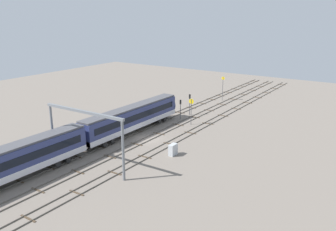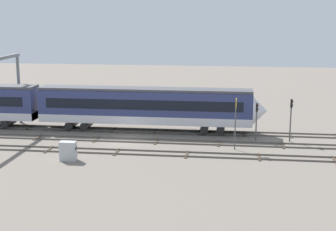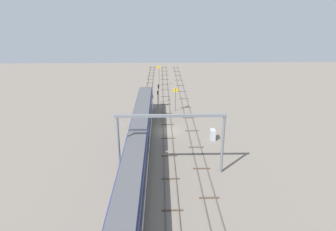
# 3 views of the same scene
# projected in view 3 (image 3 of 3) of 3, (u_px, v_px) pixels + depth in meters

# --- Properties ---
(ground_plane) EXTENTS (145.53, 145.53, 0.00)m
(ground_plane) POSITION_uv_depth(u_px,v_px,m) (168.00, 131.00, 54.16)
(ground_plane) COLOR slate
(track_near_foreground) EXTENTS (129.53, 2.40, 0.16)m
(track_near_foreground) POSITION_uv_depth(u_px,v_px,m) (192.00, 131.00, 54.24)
(track_near_foreground) COLOR #59544C
(track_near_foreground) RESTS_ON ground
(track_second_near) EXTENTS (129.53, 2.40, 0.16)m
(track_second_near) POSITION_uv_depth(u_px,v_px,m) (168.00, 131.00, 54.14)
(track_second_near) COLOR #59544C
(track_second_near) RESTS_ON ground
(track_with_train) EXTENTS (129.53, 2.40, 0.16)m
(track_with_train) POSITION_uv_depth(u_px,v_px,m) (143.00, 131.00, 54.04)
(track_with_train) COLOR #59544C
(track_with_train) RESTS_ON ground
(train) EXTENTS (75.20, 3.24, 4.80)m
(train) POSITION_uv_depth(u_px,v_px,m) (131.00, 192.00, 31.57)
(train) COLOR navy
(train) RESTS_ON ground
(overhead_gantry) EXTENTS (0.40, 14.35, 8.44)m
(overhead_gantry) POSITION_uv_depth(u_px,v_px,m) (171.00, 131.00, 38.42)
(overhead_gantry) COLOR slate
(overhead_gantry) RESTS_ON ground
(speed_sign_near_foreground) EXTENTS (0.14, 0.83, 6.01)m
(speed_sign_near_foreground) POSITION_uv_depth(u_px,v_px,m) (159.00, 74.00, 83.82)
(speed_sign_near_foreground) COLOR #4C4C51
(speed_sign_near_foreground) RESTS_ON ground
(speed_sign_mid_trackside) EXTENTS (0.14, 1.01, 5.16)m
(speed_sign_mid_trackside) POSITION_uv_depth(u_px,v_px,m) (175.00, 96.00, 63.72)
(speed_sign_mid_trackside) COLOR #4C4C51
(speed_sign_mid_trackside) RESTS_ON ground
(signal_light_trackside_approach) EXTENTS (0.31, 0.32, 4.52)m
(signal_light_trackside_approach) POSITION_uv_depth(u_px,v_px,m) (158.00, 91.00, 69.17)
(signal_light_trackside_approach) COLOR #4C4C51
(signal_light_trackside_approach) RESTS_ON ground
(signal_light_trackside_departure) EXTENTS (0.31, 0.32, 4.00)m
(signal_light_trackside_departure) POSITION_uv_depth(u_px,v_px,m) (158.00, 97.00, 65.99)
(signal_light_trackside_departure) COLOR #4C4C51
(signal_light_trackside_departure) RESTS_ON ground
(relay_cabinet) EXTENTS (1.50, 0.82, 1.78)m
(relay_cabinet) POSITION_uv_depth(u_px,v_px,m) (213.00, 135.00, 50.47)
(relay_cabinet) COLOR #B2B7BC
(relay_cabinet) RESTS_ON ground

